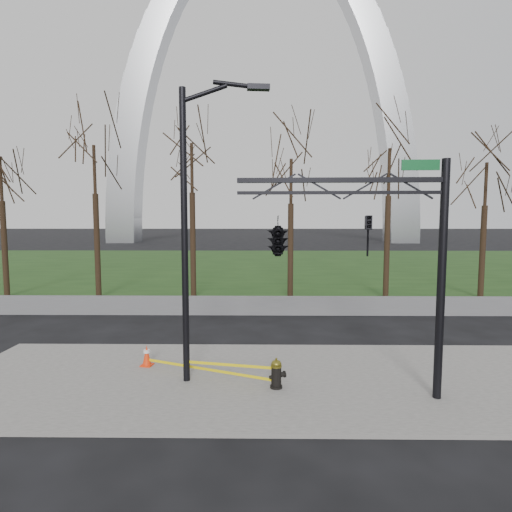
{
  "coord_description": "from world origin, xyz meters",
  "views": [
    {
      "loc": [
        -0.27,
        -10.86,
        4.49
      ],
      "look_at": [
        -0.42,
        2.0,
        3.38
      ],
      "focal_mm": 27.78,
      "sensor_mm": 36.0,
      "label": 1
    }
  ],
  "objects_px": {
    "street_light": "(193,214)",
    "traffic_signal_mast": "(309,236)",
    "fire_hydrant": "(277,374)",
    "traffic_cone": "(147,355)"
  },
  "relations": [
    {
      "from": "street_light",
      "to": "traffic_signal_mast",
      "type": "bearing_deg",
      "value": -22.81
    },
    {
      "from": "fire_hydrant",
      "to": "traffic_cone",
      "type": "bearing_deg",
      "value": 136.13
    },
    {
      "from": "fire_hydrant",
      "to": "street_light",
      "type": "relative_size",
      "value": 0.1
    },
    {
      "from": "fire_hydrant",
      "to": "traffic_cone",
      "type": "xyz_separation_m",
      "value": [
        -3.91,
        1.57,
        -0.05
      ]
    },
    {
      "from": "traffic_cone",
      "to": "traffic_signal_mast",
      "type": "xyz_separation_m",
      "value": [
        4.67,
        -2.02,
        3.73
      ]
    },
    {
      "from": "traffic_cone",
      "to": "street_light",
      "type": "relative_size",
      "value": 0.08
    },
    {
      "from": "fire_hydrant",
      "to": "street_light",
      "type": "bearing_deg",
      "value": 145.83
    },
    {
      "from": "traffic_cone",
      "to": "street_light",
      "type": "distance_m",
      "value": 4.71
    },
    {
      "from": "traffic_cone",
      "to": "street_light",
      "type": "xyz_separation_m",
      "value": [
        1.66,
        -1.08,
        4.27
      ]
    },
    {
      "from": "street_light",
      "to": "traffic_signal_mast",
      "type": "distance_m",
      "value": 3.2
    }
  ]
}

